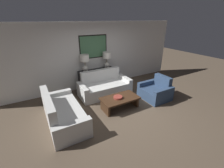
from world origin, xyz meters
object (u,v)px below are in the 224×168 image
(table_lamp_left, at_px, (85,61))
(armchair_near_back_wall, at_px, (156,91))
(table_lamp_right, at_px, (107,58))
(coffee_table, at_px, (120,100))
(couch_by_side, at_px, (62,113))
(couch_by_back_wall, at_px, (104,87))
(decorative_bowl, at_px, (118,97))
(console_table, at_px, (97,79))

(table_lamp_left, distance_m, armchair_near_back_wall, 2.94)
(table_lamp_right, height_order, coffee_table, table_lamp_right)
(table_lamp_right, height_order, couch_by_side, table_lamp_right)
(couch_by_back_wall, xyz_separation_m, decorative_bowl, (-0.10, -1.17, 0.12))
(armchair_near_back_wall, bearing_deg, couch_by_side, 175.85)
(armchair_near_back_wall, bearing_deg, table_lamp_left, 135.36)
(couch_by_back_wall, xyz_separation_m, coffee_table, (-0.03, -1.18, -0.01))
(coffee_table, bearing_deg, table_lamp_right, 74.74)
(table_lamp_right, distance_m, couch_by_back_wall, 1.27)
(console_table, xyz_separation_m, armchair_near_back_wall, (1.50, -1.95, -0.13))
(couch_by_side, distance_m, coffee_table, 1.82)
(table_lamp_left, xyz_separation_m, decorative_bowl, (0.38, -1.87, -0.82))
(decorative_bowl, xyz_separation_m, armchair_near_back_wall, (1.60, -0.08, -0.15))
(console_table, bearing_deg, coffee_table, -90.97)
(couch_by_back_wall, distance_m, couch_by_side, 2.10)
(decorative_bowl, height_order, armchair_near_back_wall, armchair_near_back_wall)
(table_lamp_left, bearing_deg, table_lamp_right, 0.00)
(table_lamp_right, height_order, armchair_near_back_wall, table_lamp_right)
(couch_by_side, distance_m, armchair_near_back_wall, 3.35)
(console_table, bearing_deg, armchair_near_back_wall, -52.56)
(couch_by_side, height_order, coffee_table, couch_by_side)
(decorative_bowl, bearing_deg, couch_by_side, 174.62)
(armchair_near_back_wall, bearing_deg, coffee_table, 177.36)
(table_lamp_left, distance_m, couch_by_side, 2.38)
(table_lamp_left, xyz_separation_m, couch_by_side, (-1.36, -1.71, -0.94))
(table_lamp_right, distance_m, coffee_table, 2.17)
(table_lamp_right, bearing_deg, couch_by_back_wall, -124.56)
(couch_by_back_wall, height_order, couch_by_side, same)
(coffee_table, distance_m, decorative_bowl, 0.15)
(table_lamp_left, height_order, coffee_table, table_lamp_left)
(table_lamp_right, distance_m, couch_by_side, 3.04)
(table_lamp_right, xyz_separation_m, couch_by_side, (-2.33, -1.71, -0.94))
(console_table, height_order, decorative_bowl, console_table)
(table_lamp_left, relative_size, couch_by_back_wall, 0.34)
(couch_by_back_wall, bearing_deg, table_lamp_right, 55.44)
(coffee_table, bearing_deg, decorative_bowl, 173.63)
(decorative_bowl, bearing_deg, table_lamp_right, 72.63)
(table_lamp_right, relative_size, coffee_table, 0.56)
(coffee_table, xyz_separation_m, decorative_bowl, (-0.07, 0.01, 0.13))
(table_lamp_left, xyz_separation_m, table_lamp_right, (0.96, 0.00, 0.00))
(couch_by_back_wall, relative_size, armchair_near_back_wall, 2.02)
(table_lamp_right, height_order, couch_by_back_wall, table_lamp_right)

